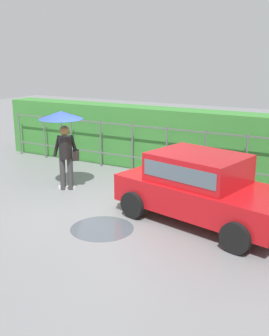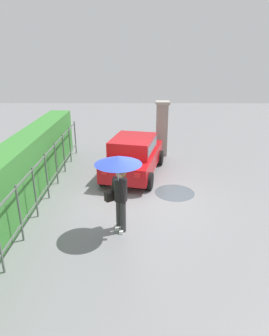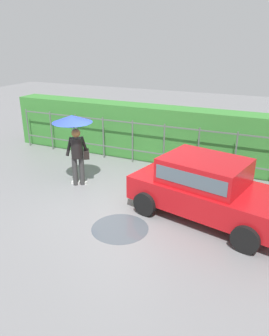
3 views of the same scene
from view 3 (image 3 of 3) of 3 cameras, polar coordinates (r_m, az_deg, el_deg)
The scene contains 6 objects.
ground_plane at distance 8.63m, azimuth -3.69°, elevation -6.60°, with size 40.00×40.00×0.00m, color slate.
car at distance 7.98m, azimuth 12.43°, elevation -3.11°, with size 3.97×2.50×1.48m.
pedestrian at distance 9.49m, azimuth -10.44°, elevation 6.22°, with size 1.14×1.14×2.08m.
fence_section at distance 11.11m, azimuth 2.35°, elevation 4.58°, with size 10.43×0.05×1.50m.
hedge_row at distance 11.70m, azimuth 3.68°, elevation 6.09°, with size 11.38×0.90×1.90m, color #387F33.
puddle_near at distance 7.68m, azimuth -2.54°, elevation -10.45°, with size 1.32×1.32×0.00m, color #4C545B.
Camera 3 is at (3.66, -6.67, 4.08)m, focal length 35.01 mm.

